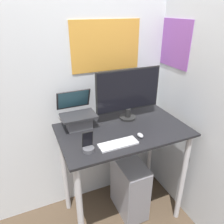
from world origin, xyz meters
TOP-DOWN VIEW (x-y plane):
  - wall_back at (0.00, 0.74)m, footprint 6.00×0.06m
  - wall_side_right at (0.62, 0.00)m, footprint 0.06×6.00m
  - desk at (0.00, 0.33)m, footprint 1.08×0.65m
  - laptop at (-0.33, 0.52)m, footprint 0.29×0.28m
  - monitor at (0.12, 0.49)m, footprint 0.60×0.15m
  - keyboard at (-0.14, 0.13)m, footprint 0.30×0.11m
  - mouse at (0.07, 0.16)m, footprint 0.04×0.07m
  - cell_phone at (-0.37, 0.15)m, footprint 0.08×0.08m
  - computer_tower at (0.09, 0.33)m, footprint 0.24×0.42m

SIDE VIEW (x-z plane):
  - computer_tower at x=0.09m, z-range 0.00..0.59m
  - desk at x=0.00m, z-range 0.29..1.28m
  - keyboard at x=-0.14m, z-range 0.98..1.00m
  - mouse at x=0.07m, z-range 0.99..1.01m
  - cell_phone at x=-0.37m, z-range 0.95..1.11m
  - laptop at x=-0.33m, z-range 0.92..1.22m
  - monitor at x=0.12m, z-range 1.00..1.46m
  - wall_side_right at x=0.62m, z-range 0.00..2.60m
  - wall_back at x=0.00m, z-range 0.00..2.60m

